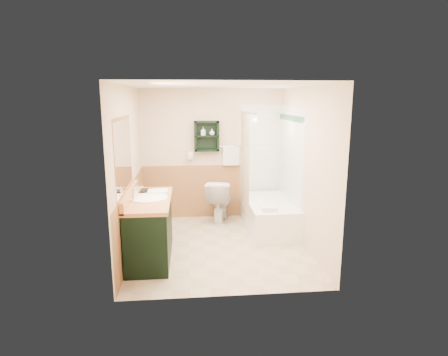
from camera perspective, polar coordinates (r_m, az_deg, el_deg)
floor at (r=5.85m, az=-0.79°, el=-10.28°), size 3.00×3.00×0.00m
back_wall at (r=7.00m, az=-1.87°, el=3.64°), size 2.60×0.04×2.40m
left_wall at (r=5.55m, az=-14.53°, el=1.07°), size 0.04×3.00×2.40m
right_wall at (r=5.76m, az=12.37°, el=1.57°), size 0.04×3.00×2.40m
ceiling at (r=5.41m, az=-0.87°, el=14.16°), size 2.60×3.00×0.04m
wainscot_left at (r=5.72m, az=-13.81°, el=-5.82°), size 2.98×2.98×1.00m
wainscot_back at (r=7.10m, az=-1.81°, el=-2.00°), size 2.58×2.58×1.00m
mirror_frame at (r=4.96m, az=-15.09°, el=3.29°), size 1.30×1.30×1.00m
mirror_glass at (r=4.96m, az=-15.03°, el=3.29°), size 1.20×1.20×0.90m
tile_right at (r=6.49m, az=9.96°, el=1.46°), size 1.50×1.50×2.10m
tile_back at (r=7.12m, az=6.43°, el=2.49°), size 0.95×0.95×2.10m
tile_accent at (r=6.39m, az=10.15°, el=8.98°), size 1.50×1.50×0.10m
wall_shelf at (r=6.84m, az=-2.67°, el=6.39°), size 0.45×0.15×0.55m
hair_dryer at (r=6.90m, az=-5.15°, el=3.47°), size 0.10×0.24×0.18m
towel_bar at (r=6.94m, az=1.05°, el=4.83°), size 0.40×0.06×0.40m
curtain_rod at (r=6.22m, az=3.50°, el=9.99°), size 0.03×1.60×0.03m
shower_curtain at (r=6.48m, az=3.17°, el=2.51°), size 1.05×1.05×1.70m
vanity at (r=5.37m, az=-11.21°, el=-7.58°), size 0.59×1.38×0.87m
bathtub at (r=6.50m, az=6.90°, el=-5.68°), size 0.75×1.50×0.50m
toilet at (r=6.86m, az=-0.71°, el=-3.48°), size 0.59×0.86×0.77m
counter_towel at (r=5.53m, az=-10.07°, el=-2.05°), size 0.28×0.22×0.04m
vanity_book at (r=5.65m, az=-12.69°, el=-0.85°), size 0.17×0.03×0.23m
tub_towel at (r=5.88m, az=6.83°, el=-4.67°), size 0.23×0.19×0.07m
soap_bottle_a at (r=6.83m, az=-3.16°, el=6.79°), size 0.12×0.16×0.07m
soap_bottle_b at (r=6.83m, az=-1.84°, el=6.91°), size 0.11×0.13×0.09m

